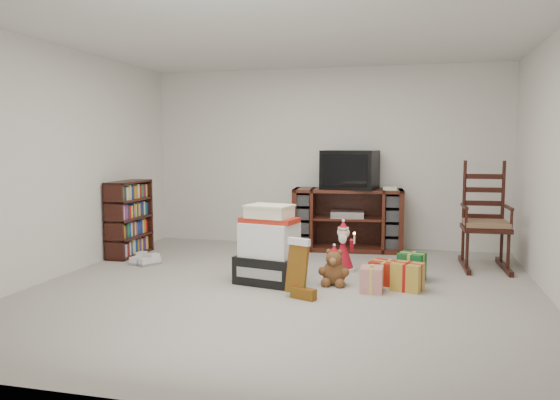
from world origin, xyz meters
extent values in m
cube|color=#A9A49B|center=(0.00, 0.00, -0.01)|extent=(5.00, 5.00, 0.01)
cube|color=silver|center=(0.00, 0.00, 2.50)|extent=(5.00, 5.00, 0.01)
cube|color=silver|center=(0.00, 2.50, 1.25)|extent=(5.00, 0.01, 2.50)
cube|color=silver|center=(0.00, -2.50, 1.25)|extent=(5.00, 0.01, 2.50)
cube|color=silver|center=(-2.50, 0.00, 1.25)|extent=(0.01, 5.00, 2.50)
cube|color=#481F14|center=(0.36, 2.21, 0.42)|extent=(1.51, 0.65, 0.84)
cube|color=#ADADAF|center=(0.36, 2.18, 0.50)|extent=(0.47, 0.35, 0.08)
cube|color=#34130E|center=(-2.34, 1.17, 0.48)|extent=(0.26, 0.79, 0.97)
cube|color=#34130E|center=(2.05, 1.49, 0.47)|extent=(0.54, 0.52, 0.05)
cube|color=#926C4F|center=(2.05, 1.49, 0.53)|extent=(0.50, 0.48, 0.06)
cube|color=#34130E|center=(2.05, 1.72, 0.90)|extent=(0.44, 0.08, 0.80)
cube|color=#34130E|center=(2.05, 1.49, 0.03)|extent=(0.55, 0.88, 0.06)
cube|color=black|center=(-0.20, 0.24, 0.14)|extent=(0.72, 0.58, 0.29)
cube|color=white|center=(-0.20, 0.24, 0.46)|extent=(0.61, 0.51, 0.35)
cube|color=#B02514|center=(-0.20, 0.24, 0.66)|extent=(0.62, 0.42, 0.05)
cube|color=#F3E8C7|center=(-0.20, 0.24, 0.74)|extent=(0.49, 0.41, 0.11)
cube|color=maroon|center=(-0.27, 0.45, 0.23)|extent=(0.37, 0.23, 0.46)
cube|color=black|center=(-0.27, 0.53, 0.52)|extent=(0.19, 0.05, 0.03)
ellipsoid|color=brown|center=(0.47, 0.32, 0.12)|extent=(0.25, 0.21, 0.26)
sphere|color=brown|center=(0.47, 0.29, 0.28)|extent=(0.16, 0.16, 0.16)
cone|color=#AE1222|center=(0.47, 0.97, 0.19)|extent=(0.27, 0.27, 0.38)
sphere|color=beige|center=(0.47, 0.97, 0.43)|extent=(0.13, 0.13, 0.13)
cone|color=#AE1222|center=(0.47, 0.97, 0.53)|extent=(0.11, 0.11, 0.10)
cylinder|color=silver|center=(0.61, 0.87, 0.39)|extent=(0.02, 0.02, 0.11)
cone|color=#AE1222|center=(-0.48, 1.07, 0.20)|extent=(0.28, 0.28, 0.40)
sphere|color=beige|center=(-0.48, 1.07, 0.45)|extent=(0.14, 0.14, 0.14)
cone|color=#AE1222|center=(-0.48, 1.07, 0.55)|extent=(0.12, 0.12, 0.10)
cylinder|color=silver|center=(-0.34, 0.96, 0.41)|extent=(0.02, 0.02, 0.12)
cube|color=silver|center=(-1.98, 0.71, 0.05)|extent=(0.14, 0.28, 0.10)
cube|color=silver|center=(-1.81, 0.71, 0.05)|extent=(0.24, 0.29, 0.10)
cube|color=#B02514|center=(0.99, 0.45, 0.13)|extent=(0.26, 0.26, 0.26)
cube|color=#1A6A2F|center=(1.19, 0.70, 0.13)|extent=(0.26, 0.26, 0.26)
cube|color=gold|center=(1.24, 0.29, 0.13)|extent=(0.26, 0.26, 0.26)
cube|color=silver|center=(0.94, 0.09, 0.13)|extent=(0.26, 0.26, 0.26)
cube|color=black|center=(0.39, 2.21, 1.10)|extent=(0.77, 0.60, 0.52)
cube|color=black|center=(0.39, 1.95, 1.10)|extent=(0.60, 0.11, 0.42)
camera|label=1|loc=(1.27, -5.14, 1.44)|focal=35.00mm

